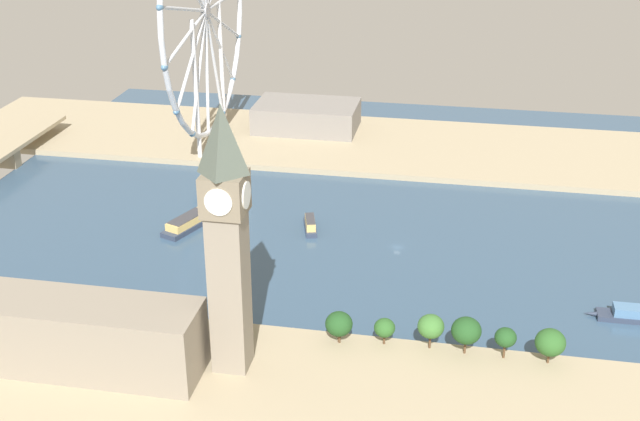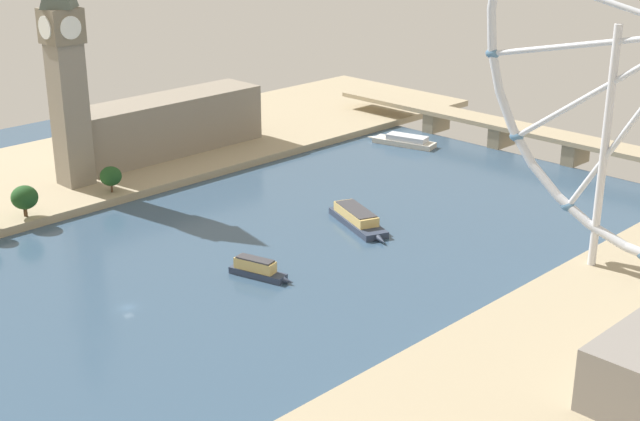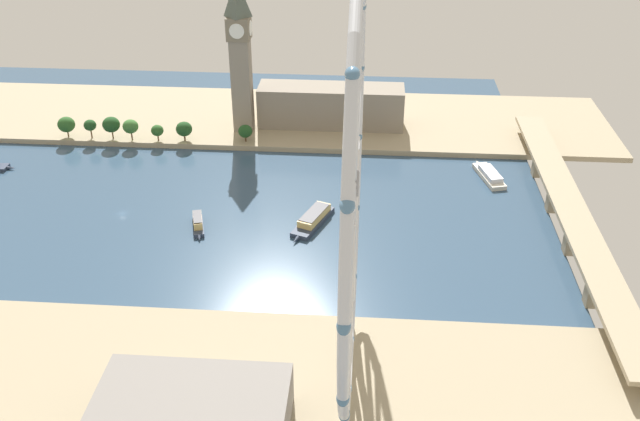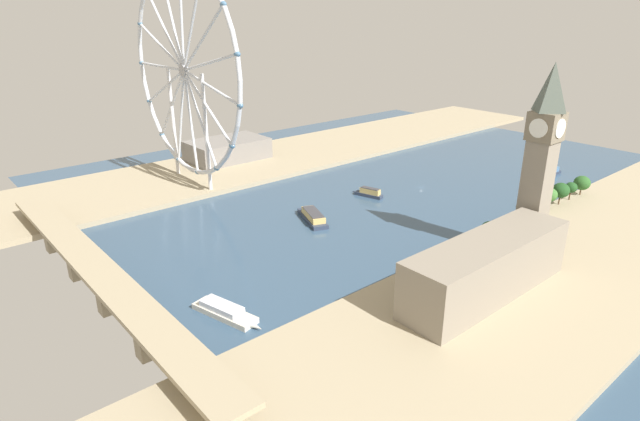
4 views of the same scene
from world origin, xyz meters
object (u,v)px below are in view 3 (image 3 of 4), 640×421
Objects in this scene: river_bridge at (572,215)px; tour_boat_3 at (313,219)px; parliament_block at (331,106)px; ferris_wheel at (354,185)px; clock_tower at (240,54)px; riverside_hall at (191,419)px; tour_boat_2 at (489,175)px; tour_boat_1 at (198,223)px.

tour_boat_3 is (2.50, -117.43, -5.76)m from river_bridge.
parliament_block is 0.62× the size of ferris_wheel.
clock_tower is at bearing -160.90° from ferris_wheel.
riverside_hall is 1.74× the size of tour_boat_2.
tour_boat_3 is at bearing 83.15° from tour_boat_1.
riverside_hall is at bearing -6.42° from parliament_block.
tour_boat_3 is (-7.72, 52.53, -0.02)m from tour_boat_1.
tour_boat_2 is at bearing 56.12° from parliament_block.
riverside_hall is 127.90m from tour_boat_1.
clock_tower is 1.02× the size of parliament_block.
parliament_block is 2.56× the size of tour_boat_2.
parliament_block is at bearing 41.88° from tour_boat_2.
tour_boat_3 is (-99.84, -20.40, -71.95)m from ferris_wheel.
parliament_block is 3.97× the size of tour_boat_1.
river_bridge is at bearing 112.54° from tour_boat_3.
ferris_wheel is at bearing -43.47° from river_bridge.
tour_boat_1 is at bearing -86.56° from river_bridge.
river_bridge is (-102.34, 97.03, -66.19)m from ferris_wheel.
clock_tower reaches higher than parliament_block.
tour_boat_2 is at bearing 70.61° from clock_tower.
parliament_block is at bearing -174.89° from ferris_wheel.
clock_tower is 61.43m from parliament_block.
river_bridge is (-135.04, 143.19, -2.31)m from riverside_hall.
tour_boat_3 is (100.70, 49.03, -45.74)m from clock_tower.
ferris_wheel reaches higher than river_bridge.
parliament_block reaches higher than river_bridge.
tour_boat_3 is at bearing -0.82° from parliament_block.
ferris_wheel reaches higher than tour_boat_1.
riverside_hall is at bearing 5.70° from clock_tower.
riverside_hall is at bearing -54.69° from ferris_wheel.
river_bridge reaches higher than tour_boat_1.
ferris_wheel is 85.32m from riverside_hall.
river_bridge reaches higher than tour_boat_3.
river_bridge is 6.33× the size of tour_boat_3.
parliament_block reaches higher than tour_boat_3.
tour_boat_3 is (52.52, -87.82, 0.48)m from tour_boat_2.
tour_boat_2 is (48.17, 136.85, -46.23)m from clock_tower.
parliament_block is 111.13m from tour_boat_3.
clock_tower is 0.40× the size of river_bridge.
parliament_block is at bearing 100.89° from clock_tower.
ferris_wheel is at bearing 19.10° from clock_tower.
tour_boat_2 is at bearing 148.46° from riverside_hall.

